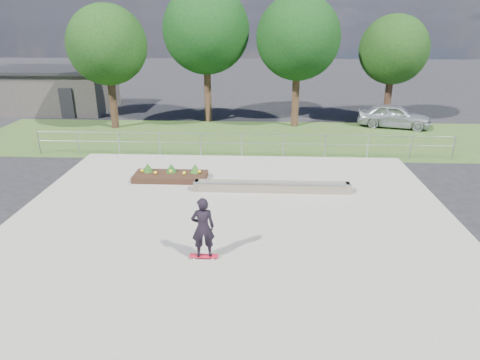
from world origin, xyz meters
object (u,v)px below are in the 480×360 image
Objects in this scene: grind_ledge at (272,187)px; skateboarder at (203,228)px; parked_car at (394,116)px; planter_bed at (171,175)px.

skateboarder reaches higher than grind_ledge.
parked_car is at bearing 54.83° from grind_ledge.
skateboarder is (2.17, -6.15, 0.77)m from planter_bed.
grind_ledge is 1.41× the size of parked_car.
skateboarder is at bearing 164.23° from parked_car.
planter_bed is at bearing 145.03° from parked_car.
grind_ledge is at bearing -15.82° from planter_bed.
grind_ledge is at bearing 160.42° from parked_car.
skateboarder is (-1.99, -4.97, 0.75)m from grind_ledge.
planter_bed is 15.37m from parked_car.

